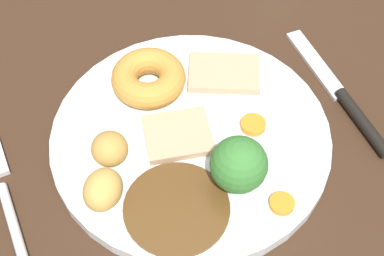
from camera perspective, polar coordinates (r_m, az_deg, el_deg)
dining_table at (r=54.62cm, az=0.89°, el=-2.03°), size 120.00×84.00×3.60cm
dinner_plate at (r=52.15cm, az=-0.00°, el=-1.13°), size 26.92×26.92×1.40cm
gravy_pool at (r=47.15cm, az=-1.64°, el=-8.44°), size 9.31×9.31×0.30cm
meat_slice_main at (r=50.92cm, az=-1.38°, el=-0.94°), size 7.45×6.84×0.80cm
meat_slice_under at (r=56.22cm, az=3.41°, el=5.82°), size 8.87×8.07×0.80cm
yorkshire_pudding at (r=54.57cm, az=-4.62°, el=5.30°), size 7.52×7.52×2.68cm
roast_potato_left at (r=49.40cm, az=-8.70°, el=-2.16°), size 4.34×4.44×2.92cm
roast_potato_right at (r=46.95cm, az=-9.41°, el=-6.44°), size 5.16×5.22×3.24cm
carrot_coin_front at (r=52.20cm, az=6.47°, el=0.34°), size 2.44×2.44×0.65cm
carrot_coin_back at (r=47.83cm, az=9.47°, el=-7.88°), size 2.21×2.21×0.57cm
broccoli_floret at (r=46.33cm, az=5.12°, el=-3.84°), size 5.04×5.04×5.51cm
fork at (r=51.77cm, az=-19.10°, el=-6.97°), size 2.17×15.29×0.90cm
knife at (r=57.71cm, az=15.79°, el=2.94°), size 3.08×18.56×1.20cm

